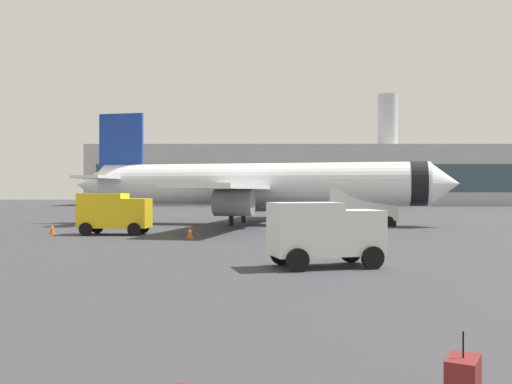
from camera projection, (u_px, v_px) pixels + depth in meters
The scene contains 10 objects.
airplane_at_gate at pixel (254, 185), 50.41m from camera, with size 35.58×32.31×10.50m.
service_truck at pixel (112, 212), 38.77m from camera, with size 4.92×2.76×2.90m.
fuel_truck at pixel (357, 206), 48.50m from camera, with size 6.20×3.19×3.20m.
cargo_van at pixel (322, 231), 22.13m from camera, with size 4.75×3.22×2.60m.
safety_cone_near at pixel (50, 228), 39.58m from camera, with size 0.44×0.44×0.79m.
safety_cone_mid at pixel (332, 219), 52.69m from camera, with size 0.44×0.44×0.83m.
safety_cone_far at pixel (188, 232), 35.85m from camera, with size 0.44×0.44×0.83m.
safety_cone_outer at pixel (370, 227), 42.86m from camera, with size 0.44×0.44×0.60m.
rolling_suitcase at pixel (461, 383), 7.63m from camera, with size 0.67×0.75×1.10m.
terminal_building at pixel (327, 176), 124.92m from camera, with size 104.77×19.89×24.94m.
Camera 1 is at (-0.02, -2.42, 3.03)m, focal length 38.81 mm.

